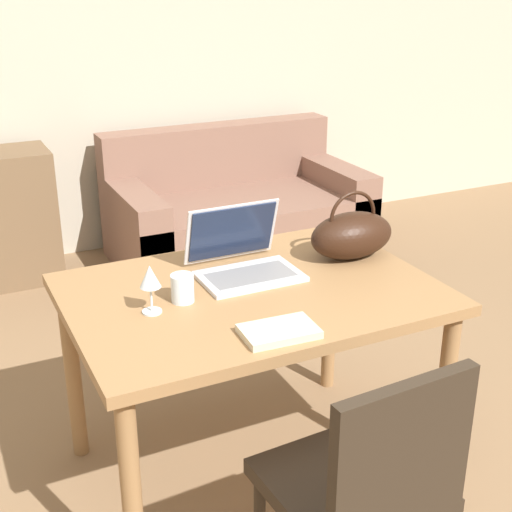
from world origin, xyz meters
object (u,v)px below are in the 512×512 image
at_px(chair, 367,484).
at_px(couch, 236,214).
at_px(laptop, 241,255).
at_px(handbag, 352,234).
at_px(wine_glass, 150,279).
at_px(drinking_glass, 182,288).

height_order(chair, couch, chair).
relative_size(laptop, handbag, 1.05).
bearing_deg(wine_glass, chair, -64.99).
xyz_separation_m(couch, wine_glass, (-1.23, -2.07, 0.60)).
relative_size(chair, drinking_glass, 9.32).
xyz_separation_m(couch, drinking_glass, (-1.11, -2.03, 0.53)).
bearing_deg(handbag, wine_glass, -171.70).
distance_m(couch, laptop, 2.13).
height_order(drinking_glass, wine_glass, wine_glass).
distance_m(chair, laptop, 0.98).
bearing_deg(couch, drinking_glass, -118.61).
bearing_deg(chair, couch, 69.49).
height_order(couch, wine_glass, wine_glass).
xyz_separation_m(laptop, wine_glass, (-0.40, -0.18, 0.05)).
height_order(wine_glass, handbag, handbag).
distance_m(drinking_glass, wine_glass, 0.14).
relative_size(couch, laptop, 4.50).
bearing_deg(laptop, drinking_glass, -152.73).
relative_size(chair, couch, 0.55).
xyz_separation_m(chair, wine_glass, (-0.35, 0.74, 0.37)).
bearing_deg(chair, laptop, 83.50).
relative_size(chair, laptop, 2.48).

